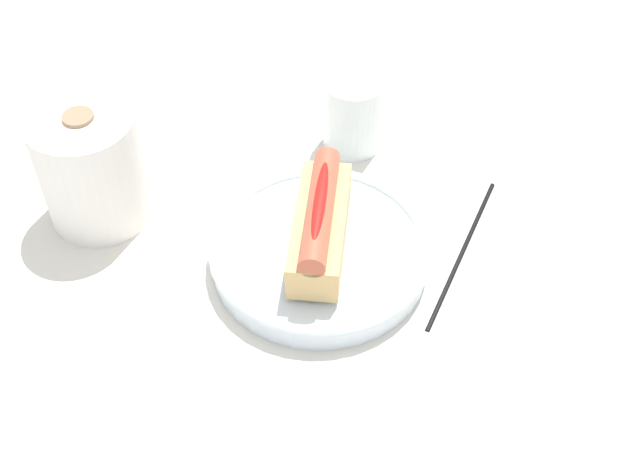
# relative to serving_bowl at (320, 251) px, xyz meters

# --- Properties ---
(ground_plane) EXTENTS (2.40, 2.40, 0.00)m
(ground_plane) POSITION_rel_serving_bowl_xyz_m (0.01, 0.02, -0.02)
(ground_plane) COLOR silver
(serving_bowl) EXTENTS (0.23, 0.23, 0.03)m
(serving_bowl) POSITION_rel_serving_bowl_xyz_m (0.00, 0.00, 0.00)
(serving_bowl) COLOR silver
(serving_bowl) RESTS_ON ground_plane
(hotdog_front) EXTENTS (0.15, 0.06, 0.06)m
(hotdog_front) POSITION_rel_serving_bowl_xyz_m (0.00, -0.00, 0.04)
(hotdog_front) COLOR #DBB270
(hotdog_front) RESTS_ON serving_bowl
(water_glass) EXTENTS (0.07, 0.07, 0.09)m
(water_glass) POSITION_rel_serving_bowl_xyz_m (0.19, -0.03, 0.02)
(water_glass) COLOR white
(water_glass) RESTS_ON ground_plane
(paper_towel_roll) EXTENTS (0.11, 0.11, 0.13)m
(paper_towel_roll) POSITION_rel_serving_bowl_xyz_m (0.06, 0.24, 0.05)
(paper_towel_roll) COLOR white
(paper_towel_roll) RESTS_ON ground_plane
(chopstick_near) EXTENTS (0.21, 0.09, 0.01)m
(chopstick_near) POSITION_rel_serving_bowl_xyz_m (0.02, -0.15, -0.01)
(chopstick_near) COLOR black
(chopstick_near) RESTS_ON ground_plane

